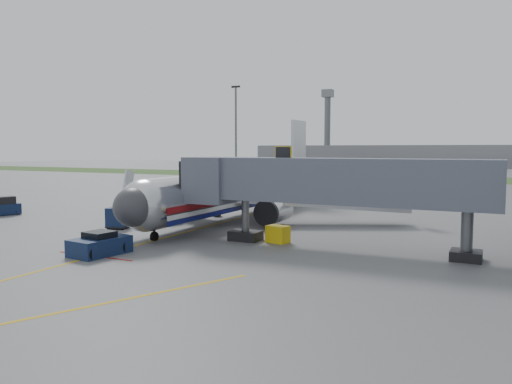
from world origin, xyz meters
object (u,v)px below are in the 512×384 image
at_px(baggage_tug, 5,207).
at_px(belt_loader, 125,212).
at_px(airliner, 239,191).
at_px(pushback_tug, 100,245).
at_px(ramp_worker, 136,211).

xyz_separation_m(baggage_tug, belt_loader, (12.35, 3.75, -0.24)).
bearing_deg(belt_loader, baggage_tug, -163.09).
relative_size(airliner, pushback_tug, 9.28).
bearing_deg(pushback_tug, airliner, 89.86).
distance_m(airliner, belt_loader, 11.30).
bearing_deg(baggage_tug, airliner, 20.94).
relative_size(baggage_tug, belt_loader, 0.59).
xyz_separation_m(pushback_tug, baggage_tug, (-22.32, 10.19, 0.21)).
distance_m(airliner, ramp_worker, 9.91).
relative_size(pushback_tug, baggage_tug, 1.29).
relative_size(airliner, baggage_tug, 11.93).
height_order(pushback_tug, belt_loader, belt_loader).
bearing_deg(ramp_worker, belt_loader, 140.82).
bearing_deg(baggage_tug, belt_loader, 16.91).
bearing_deg(belt_loader, pushback_tug, -54.42).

